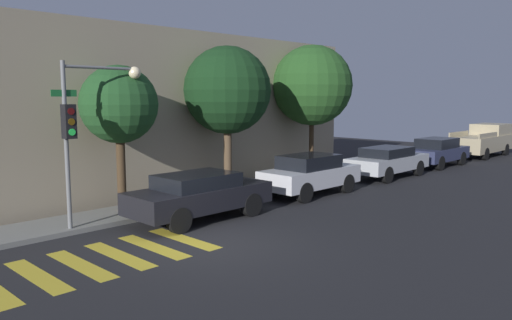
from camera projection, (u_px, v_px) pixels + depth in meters
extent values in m
plane|color=black|center=(209.00, 244.00, 12.62)|extent=(60.00, 60.00, 0.00)
cube|color=slate|center=(122.00, 214.00, 15.48)|extent=(26.00, 1.89, 0.14)
cube|color=gray|center=(56.00, 114.00, 18.12)|extent=(26.00, 6.00, 6.16)
cube|color=gold|center=(37.00, 276.00, 10.35)|extent=(0.45, 2.60, 0.00)
cube|color=gold|center=(81.00, 265.00, 11.02)|extent=(0.45, 2.60, 0.00)
cube|color=gold|center=(119.00, 255.00, 11.70)|extent=(0.45, 2.60, 0.00)
cube|color=gold|center=(153.00, 247.00, 12.37)|extent=(0.45, 2.60, 0.00)
cube|color=gold|center=(184.00, 239.00, 13.04)|extent=(0.45, 2.60, 0.00)
cylinder|color=slate|center=(67.00, 149.00, 13.30)|extent=(0.12, 0.12, 4.64)
cube|color=black|center=(69.00, 122.00, 13.06)|extent=(0.30, 0.30, 0.90)
cylinder|color=#4C0C0C|center=(71.00, 111.00, 12.91)|extent=(0.18, 0.02, 0.18)
cylinder|color=#593D0A|center=(72.00, 122.00, 12.95)|extent=(0.18, 0.02, 0.18)
cylinder|color=#26E54C|center=(72.00, 132.00, 12.98)|extent=(0.18, 0.02, 0.18)
cube|color=#19662D|center=(64.00, 93.00, 13.11)|extent=(0.70, 0.02, 0.18)
cylinder|color=slate|center=(101.00, 68.00, 13.79)|extent=(2.16, 0.08, 0.08)
sphere|color=#F9E5B2|center=(135.00, 73.00, 14.57)|extent=(0.36, 0.36, 0.36)
cube|color=black|center=(200.00, 197.00, 15.01)|extent=(4.48, 1.80, 0.64)
cube|color=black|center=(197.00, 181.00, 14.86)|extent=(2.33, 1.58, 0.41)
cylinder|color=black|center=(217.00, 197.00, 16.59)|extent=(0.73, 0.22, 0.73)
cylinder|color=black|center=(251.00, 205.00, 15.47)|extent=(0.73, 0.22, 0.73)
cylinder|color=black|center=(146.00, 211.00, 14.62)|extent=(0.73, 0.22, 0.73)
cylinder|color=black|center=(179.00, 220.00, 13.50)|extent=(0.73, 0.22, 0.73)
cube|color=silver|center=(310.00, 177.00, 18.81)|extent=(4.21, 1.71, 0.67)
cube|color=black|center=(309.00, 162.00, 18.66)|extent=(2.19, 1.51, 0.50)
cylinder|color=black|center=(315.00, 179.00, 20.31)|extent=(0.73, 0.22, 0.73)
cylinder|color=black|center=(347.00, 183.00, 19.24)|extent=(0.73, 0.22, 0.73)
cylinder|color=black|center=(272.00, 187.00, 18.46)|extent=(0.73, 0.22, 0.73)
cylinder|color=black|center=(304.00, 193.00, 17.39)|extent=(0.73, 0.22, 0.73)
cube|color=#B7BABF|center=(388.00, 163.00, 22.87)|extent=(4.63, 1.76, 0.62)
cube|color=black|center=(387.00, 152.00, 22.72)|extent=(2.41, 1.55, 0.42)
cylinder|color=black|center=(388.00, 165.00, 24.48)|extent=(0.73, 0.22, 0.73)
cylinder|color=black|center=(418.00, 168.00, 23.38)|extent=(0.73, 0.22, 0.73)
cylinder|color=black|center=(356.00, 171.00, 22.44)|extent=(0.73, 0.22, 0.73)
cylinder|color=black|center=(387.00, 175.00, 21.34)|extent=(0.73, 0.22, 0.73)
cube|color=#2D3351|center=(437.00, 154.00, 26.54)|extent=(4.33, 1.70, 0.63)
cube|color=black|center=(437.00, 143.00, 26.39)|extent=(2.25, 1.50, 0.52)
cylinder|color=black|center=(435.00, 156.00, 28.06)|extent=(0.73, 0.22, 0.73)
cylinder|color=black|center=(462.00, 158.00, 27.00)|extent=(0.73, 0.22, 0.73)
cylinder|color=black|center=(412.00, 160.00, 26.16)|extent=(0.73, 0.22, 0.73)
cylinder|color=black|center=(440.00, 163.00, 25.10)|extent=(0.73, 0.22, 0.73)
cube|color=tan|center=(481.00, 143.00, 30.88)|extent=(5.53, 1.95, 0.93)
cube|color=tan|center=(491.00, 129.00, 31.86)|extent=(2.49, 1.80, 0.68)
cube|color=tan|center=(459.00, 134.00, 30.42)|extent=(2.77, 0.08, 0.28)
cube|color=tan|center=(488.00, 135.00, 29.23)|extent=(2.77, 0.08, 0.28)
cylinder|color=black|center=(477.00, 148.00, 32.77)|extent=(0.73, 0.22, 0.73)
cylinder|color=black|center=(505.00, 150.00, 31.54)|extent=(0.73, 0.22, 0.73)
cylinder|color=black|center=(455.00, 152.00, 30.34)|extent=(0.73, 0.22, 0.73)
cylinder|color=black|center=(485.00, 154.00, 29.11)|extent=(0.73, 0.22, 0.73)
cylinder|color=#42301E|center=(121.00, 174.00, 15.62)|extent=(0.28, 0.28, 2.56)
sphere|color=#1E4721|center=(119.00, 104.00, 15.35)|extent=(2.41, 2.41, 2.41)
cylinder|color=brown|center=(228.00, 159.00, 18.82)|extent=(0.30, 0.30, 2.71)
sphere|color=#143316|center=(227.00, 90.00, 18.49)|extent=(3.26, 3.26, 3.26)
cylinder|color=#42301E|center=(311.00, 147.00, 22.42)|extent=(0.22, 0.22, 2.86)
sphere|color=#234C1E|center=(312.00, 85.00, 22.07)|extent=(3.55, 3.55, 3.55)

